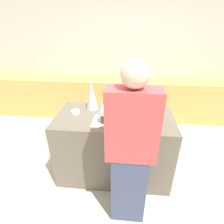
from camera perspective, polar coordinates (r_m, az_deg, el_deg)
ground_plane at (r=2.80m, az=0.67°, el=-18.33°), size 12.00×12.00×0.00m
wall_back at (r=4.12m, az=3.41°, el=17.30°), size 8.00×0.05×2.60m
back_cabinet_block at (r=4.05m, az=2.88°, el=4.52°), size 6.00×0.60×0.89m
kitchen_island at (r=2.49m, az=0.73°, el=-10.82°), size 1.51×0.78×0.93m
baking_tray at (r=2.12m, az=-1.21°, el=-3.06°), size 0.38×0.29×0.01m
gingerbread_house at (r=2.08m, az=-1.23°, el=-0.96°), size 0.17×0.17×0.21m
decorative_tree at (r=2.38m, az=-6.68°, el=5.53°), size 0.16×0.16×0.40m
candy_bowl_far_left at (r=2.35m, az=-11.87°, el=0.05°), size 0.11×0.11×0.04m
candy_bowl_front_corner at (r=2.47m, az=3.82°, el=1.87°), size 0.13×0.13×0.04m
candy_bowl_far_right at (r=2.38m, az=8.09°, el=0.76°), size 0.12×0.12×0.04m
candy_bowl_near_tray_right at (r=2.33m, az=1.61°, el=0.61°), size 0.13×0.13×0.05m
candy_bowl_near_tray_left at (r=2.41m, az=-2.34°, el=1.47°), size 0.09×0.09×0.05m
candy_bowl_behind_tray at (r=2.51m, az=14.79°, el=1.54°), size 0.12×0.12×0.04m
cookbook at (r=2.31m, az=13.58°, el=-0.93°), size 0.22×0.17×0.02m
mug at (r=2.15m, az=15.09°, el=-2.27°), size 0.09×0.09×0.10m
person at (r=1.70m, az=6.07°, el=-12.64°), size 0.47×0.58×1.77m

